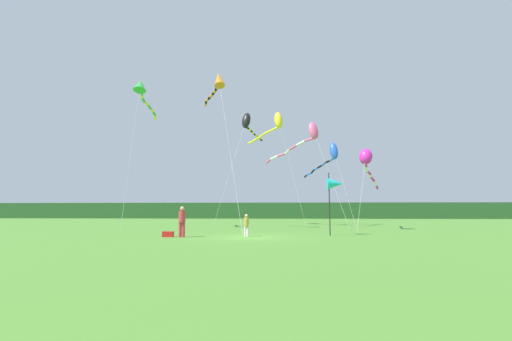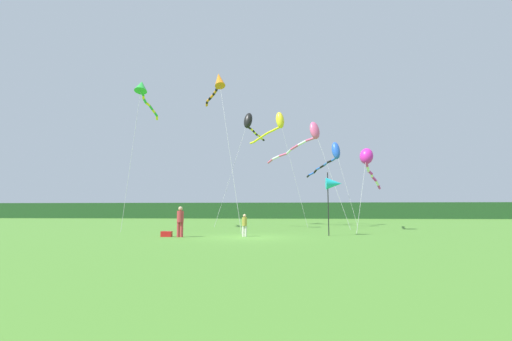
{
  "view_description": "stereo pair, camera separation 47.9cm",
  "coord_description": "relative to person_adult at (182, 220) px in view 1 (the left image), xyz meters",
  "views": [
    {
      "loc": [
        1.6,
        -19.16,
        1.44
      ],
      "look_at": [
        0.0,
        6.0,
        4.3
      ],
      "focal_mm": 24.75,
      "sensor_mm": 36.0,
      "label": 1
    },
    {
      "loc": [
        2.08,
        -19.12,
        1.44
      ],
      "look_at": [
        0.0,
        6.0,
        4.3
      ],
      "focal_mm": 24.75,
      "sensor_mm": 36.0,
      "label": 2
    }
  ],
  "objects": [
    {
      "name": "kite_green",
      "position": [
        -5.59,
        7.49,
        10.12
      ],
      "size": [
        1.1,
        7.58,
        11.8
      ],
      "color": "#B2B2B2",
      "rests_on": "ground"
    },
    {
      "name": "ground_plane",
      "position": [
        3.65,
        0.12,
        -0.93
      ],
      "size": [
        120.0,
        120.0,
        0.0
      ],
      "primitive_type": "plane",
      "color": "#4C842D"
    },
    {
      "name": "banner_flag_pole",
      "position": [
        8.54,
        1.74,
        2.03
      ],
      "size": [
        0.9,
        0.7,
        3.65
      ],
      "color": "black",
      "rests_on": "ground"
    },
    {
      "name": "person_child",
      "position": [
        3.46,
        0.66,
        -0.24
      ],
      "size": [
        0.27,
        0.27,
        1.23
      ],
      "color": "silver",
      "rests_on": "ground"
    },
    {
      "name": "distant_treeline",
      "position": [
        3.65,
        45.12,
        0.5
      ],
      "size": [
        108.0,
        2.04,
        2.84
      ],
      "primitive_type": "cube",
      "color": "#234C23",
      "rests_on": "ground"
    },
    {
      "name": "kite_orange",
      "position": [
        0.59,
        7.23,
        10.48
      ],
      "size": [
        4.02,
        7.0,
        12.29
      ],
      "color": "#B2B2B2",
      "rests_on": "ground"
    },
    {
      "name": "kite_black",
      "position": [
        2.1,
        16.05,
        9.5
      ],
      "size": [
        4.0,
        7.52,
        11.49
      ],
      "color": "#B2B2B2",
      "rests_on": "ground"
    },
    {
      "name": "kite_yellow",
      "position": [
        5.07,
        13.96,
        8.84
      ],
      "size": [
        5.51,
        4.87,
        10.83
      ],
      "color": "#B2B2B2",
      "rests_on": "ground"
    },
    {
      "name": "cooler_box",
      "position": [
        -0.8,
        0.15,
        -0.77
      ],
      "size": [
        0.58,
        0.31,
        0.3
      ],
      "primitive_type": "cube",
      "color": "red",
      "rests_on": "ground"
    },
    {
      "name": "kite_magenta",
      "position": [
        11.92,
        7.74,
        4.26
      ],
      "size": [
        3.97,
        9.01,
        6.16
      ],
      "color": "#B2B2B2",
      "rests_on": "ground"
    },
    {
      "name": "kite_rainbow",
      "position": [
        7.84,
        11.84,
        7.11
      ],
      "size": [
        6.68,
        8.24,
        9.22
      ],
      "color": "#B2B2B2",
      "rests_on": "ground"
    },
    {
      "name": "kite_blue",
      "position": [
        10.48,
        16.24,
        6.08
      ],
      "size": [
        3.86,
        9.05,
        8.24
      ],
      "color": "#B2B2B2",
      "rests_on": "ground"
    },
    {
      "name": "person_adult",
      "position": [
        0.0,
        0.0,
        0.0
      ],
      "size": [
        0.36,
        0.36,
        1.66
      ],
      "color": "#B23338",
      "rests_on": "ground"
    }
  ]
}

